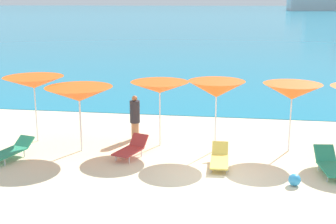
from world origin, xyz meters
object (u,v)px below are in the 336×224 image
lounge_chair_2 (330,164)px  umbrella_1 (79,94)px  umbrella_0 (34,82)px  lounge_chair_5 (12,150)px  lounge_chair_4 (220,159)px  umbrella_3 (216,89)px  umbrella_2 (160,87)px  umbrella_4 (292,92)px  beachgoer_0 (135,116)px  lounge_chair_3 (131,148)px  beach_ball (295,180)px

lounge_chair_2 → umbrella_1: bearing=166.9°
umbrella_0 → lounge_chair_5: 2.68m
lounge_chair_2 → lounge_chair_4: size_ratio=1.16×
umbrella_3 → lounge_chair_2: (3.47, -1.57, -1.84)m
umbrella_2 → lounge_chair_5: (-4.48, -2.11, -1.78)m
umbrella_4 → beachgoer_0: 5.61m
umbrella_4 → umbrella_2: bearing=-179.6°
umbrella_0 → lounge_chair_3: size_ratio=1.57×
umbrella_2 → beachgoer_0: bearing=149.6°
umbrella_3 → beach_ball: size_ratio=7.08×
lounge_chair_5 → beach_ball: size_ratio=5.18×
lounge_chair_5 → beach_ball: lounge_chair_5 is taller
lounge_chair_3 → umbrella_1: bearing=-174.1°
umbrella_3 → beachgoer_0: size_ratio=1.47×
lounge_chair_4 → beach_ball: size_ratio=4.54×
umbrella_0 → lounge_chair_3: 4.37m
beach_ball → umbrella_1: bearing=163.6°
lounge_chair_2 → lounge_chair_5: size_ratio=1.01×
umbrella_0 → beachgoer_0: umbrella_0 is taller
lounge_chair_5 → beachgoer_0: bearing=52.3°
umbrella_0 → umbrella_4: bearing=1.4°
lounge_chair_3 → beachgoer_0: size_ratio=0.93×
lounge_chair_3 → lounge_chair_4: size_ratio=0.98×
lounge_chair_2 → beach_ball: 1.59m
umbrella_2 → beachgoer_0: umbrella_2 is taller
umbrella_4 → lounge_chair_5: 9.32m
lounge_chair_4 → umbrella_2: bearing=140.1°
lounge_chair_3 → umbrella_2: bearing=81.8°
umbrella_4 → lounge_chair_3: size_ratio=1.54×
umbrella_3 → umbrella_0: bearing=178.8°
umbrella_2 → lounge_chair_4: umbrella_2 is taller
umbrella_3 → umbrella_2: bearing=170.8°
umbrella_4 → lounge_chair_3: umbrella_4 is taller
umbrella_0 → umbrella_1: (1.94, -0.80, -0.20)m
umbrella_0 → umbrella_1: umbrella_0 is taller
umbrella_2 → umbrella_3: 1.97m
lounge_chair_4 → umbrella_0: bearing=165.8°
umbrella_1 → lounge_chair_4: 5.06m
umbrella_1 → lounge_chair_4: umbrella_1 is taller
umbrella_0 → beachgoer_0: (3.45, 0.79, -1.31)m
beach_ball → lounge_chair_2: bearing=44.0°
lounge_chair_2 → lounge_chair_5: 9.90m
lounge_chair_2 → beachgoer_0: 6.94m
umbrella_4 → beachgoer_0: bearing=174.0°
umbrella_3 → umbrella_4: bearing=7.9°
umbrella_1 → beachgoer_0: bearing=46.6°
umbrella_0 → lounge_chair_2: size_ratio=1.33×
umbrella_3 → lounge_chair_3: size_ratio=1.59×
lounge_chair_2 → beach_ball: size_ratio=5.24×
umbrella_3 → lounge_chair_3: 3.39m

